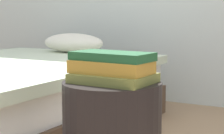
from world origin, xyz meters
The scene contains 4 objects.
bed centered at (-1.15, 0.60, 0.23)m, with size 1.57×2.03×0.62m.
book_olive centered at (0.01, -0.01, 0.53)m, with size 0.28×0.21×0.03m, color olive.
book_ochre centered at (0.00, -0.01, 0.57)m, with size 0.29×0.16×0.05m, color #B7842D.
book_forest centered at (0.00, 0.00, 0.61)m, with size 0.30×0.15×0.03m, color #1E512D.
Camera 1 is at (0.67, -1.22, 0.75)m, focal length 60.85 mm.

